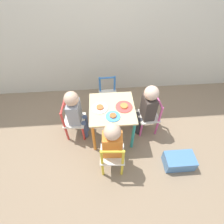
{
  "coord_description": "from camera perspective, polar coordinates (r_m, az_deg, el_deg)",
  "views": [
    {
      "loc": [
        -0.11,
        -1.41,
        1.96
      ],
      "look_at": [
        0.0,
        0.0,
        0.42
      ],
      "focal_mm": 28.0,
      "sensor_mm": 36.0,
      "label": 1
    }
  ],
  "objects": [
    {
      "name": "child_front",
      "position": [
        1.81,
        0.1,
        -9.88
      ],
      "size": [
        0.21,
        0.22,
        0.73
      ],
      "rotation": [
        0.0,
        0.0,
        -3.21
      ],
      "color": "#7A6B5B",
      "rests_on": "ground_plane"
    },
    {
      "name": "chair_blue",
      "position": [
        2.56,
        -1.3,
        5.5
      ],
      "size": [
        0.27,
        0.27,
        0.51
      ],
      "rotation": [
        0.0,
        0.0,
        0.04
      ],
      "color": "silver",
      "rests_on": "ground_plane"
    },
    {
      "name": "chair_yellow",
      "position": [
        1.94,
        0.11,
        -14.41
      ],
      "size": [
        0.28,
        0.28,
        0.51
      ],
      "rotation": [
        0.0,
        0.0,
        -3.21
      ],
      "color": "silver",
      "rests_on": "ground_plane"
    },
    {
      "name": "plate_front",
      "position": [
        1.93,
        0.31,
        -1.37
      ],
      "size": [
        0.16,
        0.16,
        0.03
      ],
      "color": "#4C9EE0",
      "rests_on": "kids_table"
    },
    {
      "name": "ground_plane",
      "position": [
        2.42,
        0.0,
        -6.82
      ],
      "size": [
        6.0,
        6.0,
        0.0
      ],
      "primitive_type": "plane",
      "color": "#8C755B"
    },
    {
      "name": "chair_pink",
      "position": [
        2.32,
        12.16,
        -1.41
      ],
      "size": [
        0.28,
        0.28,
        0.51
      ],
      "rotation": [
        0.0,
        0.0,
        -1.48
      ],
      "color": "silver",
      "rests_on": "ground_plane"
    },
    {
      "name": "house_wall",
      "position": [
        2.48,
        -2.01,
        31.92
      ],
      "size": [
        6.0,
        0.06,
        2.6
      ],
      "color": "beige",
      "rests_on": "ground_plane"
    },
    {
      "name": "child_right",
      "position": [
        2.16,
        11.5,
        1.9
      ],
      "size": [
        0.22,
        0.21,
        0.75
      ],
      "rotation": [
        0.0,
        0.0,
        -1.48
      ],
      "color": "#38383D",
      "rests_on": "ground_plane"
    },
    {
      "name": "plate_left",
      "position": [
        2.02,
        -3.95,
        1.38
      ],
      "size": [
        0.18,
        0.18,
        0.03
      ],
      "color": "white",
      "rests_on": "kids_table"
    },
    {
      "name": "kids_table",
      "position": [
        2.1,
        0.0,
        -0.21
      ],
      "size": [
        0.53,
        0.53,
        0.5
      ],
      "color": "beige",
      "rests_on": "ground_plane"
    },
    {
      "name": "child_left",
      "position": [
        2.13,
        -11.82,
        0.33
      ],
      "size": [
        0.22,
        0.21,
        0.72
      ],
      "rotation": [
        0.0,
        0.0,
        1.48
      ],
      "color": "#4C608E",
      "rests_on": "ground_plane"
    },
    {
      "name": "plate_right",
      "position": [
        2.04,
        3.92,
        1.81
      ],
      "size": [
        0.2,
        0.2,
        0.03
      ],
      "color": "#E54C47",
      "rests_on": "kids_table"
    },
    {
      "name": "chair_red",
      "position": [
        2.28,
        -12.6,
        -2.86
      ],
      "size": [
        0.28,
        0.28,
        0.51
      ],
      "rotation": [
        0.0,
        0.0,
        1.48
      ],
      "color": "silver",
      "rests_on": "ground_plane"
    },
    {
      "name": "storage_bin",
      "position": [
        2.25,
        21.02,
        -14.7
      ],
      "size": [
        0.34,
        0.21,
        0.16
      ],
      "color": "#4C7FB7",
      "rests_on": "ground_plane"
    }
  ]
}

